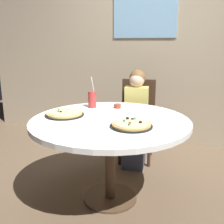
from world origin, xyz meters
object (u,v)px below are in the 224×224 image
Objects in this scene: pizza_cheese at (64,114)px; sauce_bowl at (117,106)px; dining_table at (110,129)px; diner_child at (135,123)px; chair_wooden at (137,115)px; soda_cup at (92,99)px; pizza_veggie at (131,125)px.

pizza_cheese reaches higher than sauce_bowl.
dining_table is 0.83m from diner_child.
pizza_cheese is at bearing -111.86° from chair_wooden.
soda_cup is at bearing -114.48° from chair_wooden.
pizza_cheese is at bearing -129.98° from sauce_bowl.
dining_table is 1.41× the size of chair_wooden.
pizza_veggie is (0.22, -0.96, 0.28)m from diner_child.
diner_child is at bearing -82.92° from chair_wooden.
dining_table is at bearing 3.11° from pizza_cheese.
pizza_veggie is at bearing -42.02° from soda_cup.
chair_wooden is 0.78m from soda_cup.
dining_table is 0.29m from pizza_veggie.
sauce_bowl is at bearing -100.62° from diner_child.
dining_table is 0.43m from pizza_cheese.
dining_table is at bearing -90.72° from diner_child.
soda_cup is (-0.54, 0.48, 0.06)m from pizza_veggie.
chair_wooden is 0.88× the size of diner_child.
diner_child is 0.51m from sauce_bowl.
pizza_cheese reaches higher than pizza_veggie.
diner_child reaches higher than soda_cup.
pizza_veggie is 0.66m from pizza_cheese.
diner_child is at bearing 79.38° from sauce_bowl.
pizza_veggie reaches higher than dining_table.
dining_table is 1.24× the size of diner_child.
dining_table is 0.49m from soda_cup.
pizza_veggie is at bearing -78.19° from chair_wooden.
dining_table is 19.18× the size of sauce_bowl.
pizza_veggie is 0.62m from sauce_bowl.
diner_child is 3.30× the size of pizza_veggie.
pizza_veggie is 1.07× the size of soda_cup.
soda_cup is at bearing -124.09° from diner_child.
soda_cup is 4.39× the size of sauce_bowl.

